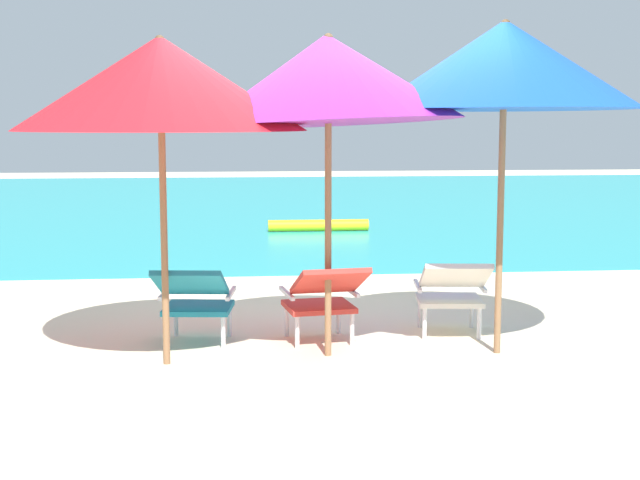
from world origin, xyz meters
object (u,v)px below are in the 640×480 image
object	(u,v)px
beach_umbrella_center	(328,79)
beach_umbrella_right	(504,65)
lounge_chair_left	(195,297)
lounge_chair_right	(452,289)
lounge_chair_center	(324,295)
swim_buoy	(318,225)
beach_umbrella_left	(161,84)

from	to	relation	value
beach_umbrella_center	beach_umbrella_right	xyz separation A→B (m)	(1.29, -0.05, 0.10)
lounge_chair_left	lounge_chair_right	xyz separation A→B (m)	(2.05, 0.11, 0.00)
lounge_chair_left	lounge_chair_center	world-z (taller)	same
swim_buoy	lounge_chair_center	bearing A→B (deg)	-95.25
swim_buoy	lounge_chair_left	xyz separation A→B (m)	(-1.67, -7.29, 0.31)
swim_buoy	beach_umbrella_left	distance (m)	8.18
lounge_chair_left	beach_umbrella_center	xyz separation A→B (m)	(1.00, -0.33, 1.65)
lounge_chair_right	swim_buoy	bearing A→B (deg)	93.05
swim_buoy	lounge_chair_left	size ratio (longest dim) A/B	1.72
lounge_chair_center	beach_umbrella_right	xyz separation A→B (m)	(1.29, -0.34, 1.75)
beach_umbrella_center	swim_buoy	bearing A→B (deg)	84.97
lounge_chair_left	beach_umbrella_right	bearing A→B (deg)	-9.28
beach_umbrella_left	lounge_chair_center	bearing A→B (deg)	18.83
swim_buoy	lounge_chair_right	bearing A→B (deg)	-86.95
lounge_chair_center	beach_umbrella_right	distance (m)	2.20
swim_buoy	lounge_chair_center	size ratio (longest dim) A/B	1.71
swim_buoy	beach_umbrella_right	distance (m)	7.96
beach_umbrella_left	beach_umbrella_right	bearing A→B (deg)	1.58
lounge_chair_left	beach_umbrella_left	size ratio (longest dim) A/B	0.32
lounge_chair_left	lounge_chair_center	distance (m)	1.00
swim_buoy	beach_umbrella_left	bearing A→B (deg)	-103.55
lounge_chair_center	beach_umbrella_center	distance (m)	1.67
lounge_chair_left	lounge_chair_center	xyz separation A→B (m)	(1.00, -0.04, 0.00)
lounge_chair_left	lounge_chair_center	size ratio (longest dim) A/B	0.99
swim_buoy	beach_umbrella_center	size ratio (longest dim) A/B	0.58
lounge_chair_left	lounge_chair_right	distance (m)	2.06
beach_umbrella_left	beach_umbrella_center	size ratio (longest dim) A/B	1.05
swim_buoy	lounge_chair_left	bearing A→B (deg)	-102.91
beach_umbrella_center	beach_umbrella_left	bearing A→B (deg)	-174.51
beach_umbrella_right	lounge_chair_center	bearing A→B (deg)	165.36
lounge_chair_left	lounge_chair_right	world-z (taller)	same
lounge_chair_left	beach_umbrella_right	world-z (taller)	beach_umbrella_right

